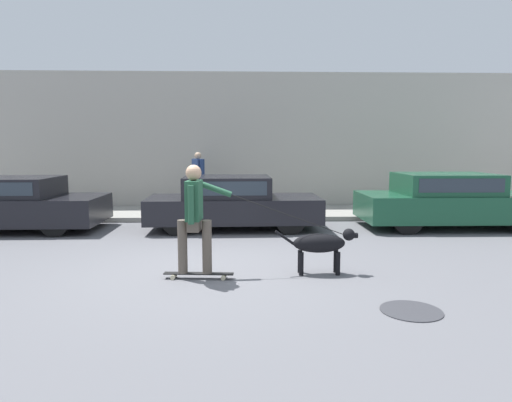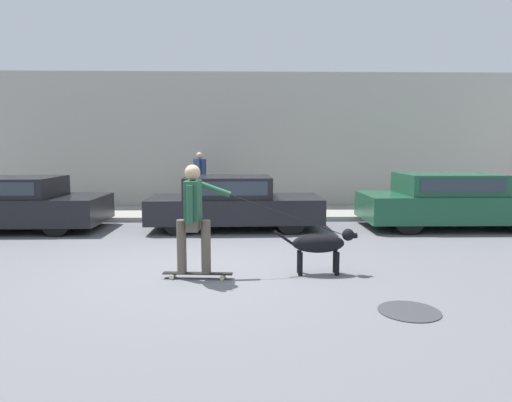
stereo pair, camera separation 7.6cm
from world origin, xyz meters
name	(u,v)px [view 1 (the left image)]	position (x,y,z in m)	size (l,w,h in m)	color
ground_plane	(205,272)	(0.00, 0.00, 0.00)	(36.00, 36.00, 0.00)	slate
back_wall	(222,142)	(0.00, 7.28, 2.09)	(32.00, 0.30, 4.19)	#ADA89E
sidewalk_curb	(221,213)	(0.00, 5.92, 0.06)	(30.00, 2.38, 0.12)	gray
parked_car_0	(10,204)	(-4.77, 3.71, 0.62)	(4.11, 1.86, 1.24)	black
parked_car_1	(232,203)	(0.37, 3.71, 0.61)	(4.04, 1.78, 1.25)	black
parked_car_2	(450,201)	(5.58, 3.71, 0.64)	(4.33, 1.86, 1.31)	black
dog	(321,244)	(1.79, -0.17, 0.46)	(1.27, 0.29, 0.70)	black
skateboarder	(195,214)	(-0.10, -0.36, 0.96)	(2.79, 0.57, 1.68)	beige
pedestrian_with_bag	(198,178)	(-0.64, 6.19, 1.04)	(0.44, 0.67, 1.66)	brown
manhole_cover	(411,311)	(2.58, -1.80, 0.01)	(0.73, 0.73, 0.01)	#38383D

